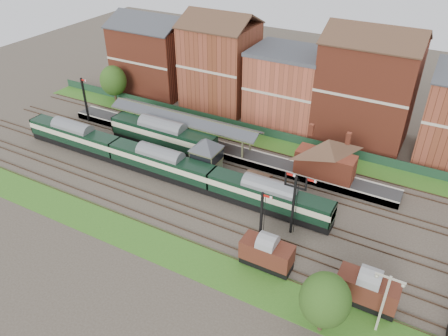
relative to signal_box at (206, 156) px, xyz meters
The scene contains 20 objects.
ground 5.45m from the signal_box, 47.29° to the right, with size 160.00×160.00×0.00m, color #473D33.
grass_back 13.47m from the signal_box, 76.76° to the left, with size 90.00×4.50×0.06m, color #2D6619.
grass_front 15.86m from the signal_box, 78.87° to the right, with size 90.00×5.00×0.06m, color #2D6619.
fence 15.25m from the signal_box, 78.50° to the left, with size 90.00×0.12×1.50m, color #193823.
platform 7.31m from the signal_box, 107.10° to the left, with size 55.00×3.40×1.00m, color #2D2D2D.
signal_box is the anchor object (origin of this frame).
brick_hut 8.25m from the signal_box, ahead, with size 3.20×2.64×2.94m.
station_building 16.37m from the signal_box, 23.43° to the left, with size 8.10×8.10×5.90m.
canopy 10.40m from the signal_box, 140.91° to the left, with size 26.00×3.89×4.08m.
semaphore_bracket 16.16m from the signal_box, 20.92° to the right, with size 3.60×0.25×8.18m.
semaphore_platform_end 27.41m from the signal_box, behind, with size 1.23×0.25×8.00m.
semaphore_siding 16.60m from the signal_box, 38.20° to the right, with size 1.23×0.25×8.00m.
yard_lamp 30.78m from the signal_box, 28.65° to the right, with size 2.60×0.22×7.00m.
town_backdrop 22.26m from the signal_box, 82.60° to the left, with size 69.00×10.00×16.00m.
dmu_train 6.46m from the signal_box, 149.41° to the right, with size 49.45×2.60×3.80m.
platform_railcar 10.33m from the signal_box, 161.61° to the left, with size 18.08×2.85×4.16m.
goods_van_a 19.18m from the signal_box, 39.80° to the right, with size 5.58×2.42×3.39m.
goods_van_b 28.13m from the signal_box, 25.84° to the right, with size 5.87×2.54×3.56m.
tree_far 28.28m from the signal_box, 37.55° to the right, with size 4.61×4.61×6.72m.
tree_back 31.12m from the signal_box, 154.61° to the left, with size 4.91×4.91×7.17m.
Camera 1 is at (24.10, -41.08, 34.73)m, focal length 35.00 mm.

